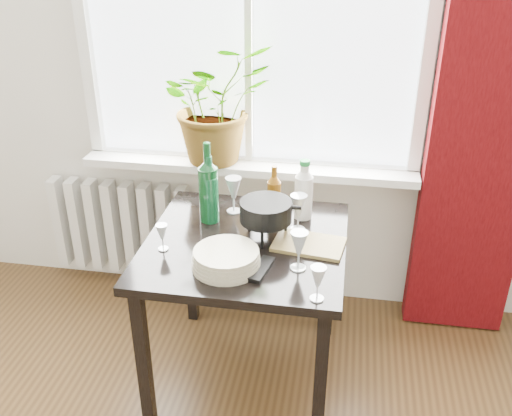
% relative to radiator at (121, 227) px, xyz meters
% --- Properties ---
extents(window, '(1.72, 0.08, 1.62)m').
position_rel_radiator_xyz_m(window, '(0.75, 0.04, 1.22)').
color(window, white).
rests_on(window, ground).
extents(windowsill, '(1.72, 0.20, 0.04)m').
position_rel_radiator_xyz_m(windowsill, '(0.75, -0.03, 0.44)').
color(windowsill, white).
rests_on(windowsill, ground).
extents(curtain, '(0.50, 0.12, 2.56)m').
position_rel_radiator_xyz_m(curtain, '(1.87, -0.06, 0.92)').
color(curtain, '#390507').
rests_on(curtain, ground).
extents(radiator, '(0.80, 0.10, 0.55)m').
position_rel_radiator_xyz_m(radiator, '(0.00, 0.00, 0.00)').
color(radiator, silver).
rests_on(radiator, ground).
extents(table, '(0.85, 0.85, 0.74)m').
position_rel_radiator_xyz_m(table, '(0.85, -0.63, 0.27)').
color(table, black).
rests_on(table, ground).
extents(potted_plant, '(0.72, 0.69, 0.61)m').
position_rel_radiator_xyz_m(potted_plant, '(0.59, -0.01, 0.77)').
color(potted_plant, '#206D1D').
rests_on(potted_plant, windowsill).
extents(wine_bottle_left, '(0.09, 0.09, 0.32)m').
position_rel_radiator_xyz_m(wine_bottle_left, '(0.66, -0.48, 0.52)').
color(wine_bottle_left, '#0D4825').
rests_on(wine_bottle_left, table).
extents(wine_bottle_right, '(0.12, 0.12, 0.38)m').
position_rel_radiator_xyz_m(wine_bottle_right, '(0.65, -0.47, 0.55)').
color(wine_bottle_right, '#0B3A18').
rests_on(wine_bottle_right, table).
extents(bottle_amber, '(0.08, 0.08, 0.25)m').
position_rel_radiator_xyz_m(bottle_amber, '(0.94, -0.39, 0.49)').
color(bottle_amber, brown).
rests_on(bottle_amber, table).
extents(cleaning_bottle, '(0.09, 0.09, 0.29)m').
position_rel_radiator_xyz_m(cleaning_bottle, '(1.07, -0.38, 0.50)').
color(cleaning_bottle, silver).
rests_on(cleaning_bottle, table).
extents(wineglass_front_right, '(0.09, 0.09, 0.17)m').
position_rel_radiator_xyz_m(wineglass_front_right, '(1.09, -0.81, 0.44)').
color(wineglass_front_right, silver).
rests_on(wineglass_front_right, table).
extents(wineglass_far_right, '(0.08, 0.08, 0.14)m').
position_rel_radiator_xyz_m(wineglass_far_right, '(1.18, -1.00, 0.43)').
color(wineglass_far_right, silver).
rests_on(wineglass_far_right, table).
extents(wineglass_back_center, '(0.09, 0.09, 0.17)m').
position_rel_radiator_xyz_m(wineglass_back_center, '(1.06, -0.50, 0.45)').
color(wineglass_back_center, silver).
rests_on(wineglass_back_center, table).
extents(wineglass_back_left, '(0.10, 0.10, 0.18)m').
position_rel_radiator_xyz_m(wineglass_back_left, '(0.75, -0.38, 0.45)').
color(wineglass_back_left, silver).
rests_on(wineglass_back_left, table).
extents(wineglass_front_left, '(0.06, 0.06, 0.12)m').
position_rel_radiator_xyz_m(wineglass_front_left, '(0.53, -0.76, 0.42)').
color(wineglass_front_left, silver).
rests_on(wineglass_front_left, table).
extents(plate_stack, '(0.36, 0.36, 0.07)m').
position_rel_radiator_xyz_m(plate_stack, '(0.81, -0.84, 0.40)').
color(plate_stack, beige).
rests_on(plate_stack, table).
extents(fondue_pot, '(0.31, 0.29, 0.17)m').
position_rel_radiator_xyz_m(fondue_pot, '(0.93, -0.59, 0.45)').
color(fondue_pot, black).
rests_on(fondue_pot, table).
extents(tv_remote, '(0.09, 0.18, 0.02)m').
position_rel_radiator_xyz_m(tv_remote, '(0.95, -0.85, 0.37)').
color(tv_remote, black).
rests_on(tv_remote, table).
extents(cutting_board, '(0.32, 0.23, 0.02)m').
position_rel_radiator_xyz_m(cutting_board, '(1.12, -0.63, 0.37)').
color(cutting_board, olive).
rests_on(cutting_board, table).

